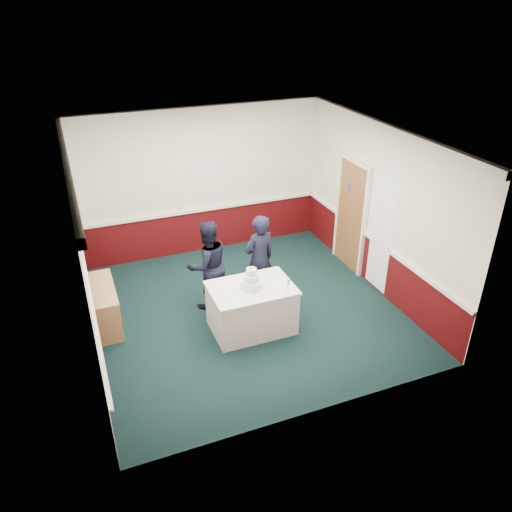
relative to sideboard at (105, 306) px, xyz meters
name	(u,v)px	position (x,y,z in m)	size (l,w,h in m)	color
ground	(246,311)	(2.28, -0.50, -0.35)	(5.00, 5.00, 0.00)	black
room_shell	(237,191)	(2.36, 0.11, 1.62)	(5.00, 5.00, 3.00)	white
sideboard	(105,306)	(0.00, 0.00, 0.00)	(0.41, 1.20, 0.70)	tan
cake_table	(252,308)	(2.19, -1.00, 0.05)	(1.32, 0.92, 0.79)	white
wedding_cake	(251,281)	(2.19, -1.00, 0.55)	(0.35, 0.35, 0.36)	white
cake_knife	(254,294)	(2.16, -1.20, 0.44)	(0.01, 0.22, 0.01)	silver
champagne_flute	(288,282)	(2.69, -1.28, 0.58)	(0.05, 0.05, 0.21)	silver
person_man	(208,265)	(1.74, -0.09, 0.45)	(0.78, 0.61, 1.60)	black
person_woman	(259,260)	(2.61, -0.27, 0.47)	(0.60, 0.39, 1.64)	black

